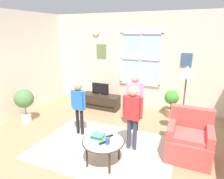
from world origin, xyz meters
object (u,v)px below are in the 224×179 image
object	(u,v)px
remote_near_cup	(109,136)
potted_plant_by_window	(171,101)
floor_lamp	(186,79)
person_red_shirt	(133,111)
television	(100,89)
armchair	(189,140)
coffee_table	(103,142)
cup	(108,141)
potted_plant_corner	(24,101)
person_blue_shirt	(79,103)
tv_stand	(101,101)
book_stack	(98,136)
person_pink_shirt	(135,96)
remote_near_books	(103,143)

from	to	relation	value
remote_near_cup	potted_plant_by_window	distance (m)	2.43
floor_lamp	remote_near_cup	bearing A→B (deg)	-133.48
person_red_shirt	floor_lamp	bearing A→B (deg)	41.56
television	potted_plant_by_window	size ratio (longest dim) A/B	0.70
armchair	coffee_table	distance (m)	1.57
armchair	potted_plant_by_window	size ratio (longest dim) A/B	1.18
cup	potted_plant_corner	world-z (taller)	potted_plant_corner
person_blue_shirt	floor_lamp	distance (m)	2.26
potted_plant_by_window	floor_lamp	distance (m)	1.45
coffee_table	floor_lamp	size ratio (longest dim) A/B	0.46
television	person_red_shirt	world-z (taller)	person_red_shirt
tv_stand	potted_plant_corner	bearing A→B (deg)	-129.37
book_stack	cup	size ratio (longest dim) A/B	2.20
remote_near_cup	potted_plant_by_window	size ratio (longest dim) A/B	0.19
book_stack	remote_near_cup	bearing A→B (deg)	35.25
remote_near_cup	television	bearing A→B (deg)	120.19
person_blue_shirt	floor_lamp	world-z (taller)	floor_lamp
television	armchair	world-z (taller)	armchair
book_stack	person_pink_shirt	size ratio (longest dim) A/B	0.18
potted_plant_by_window	potted_plant_corner	xyz separation A→B (m)	(-3.33, -1.77, 0.12)
cup	person_blue_shirt	bearing A→B (deg)	143.45
coffee_table	remote_near_cup	world-z (taller)	remote_near_cup
person_red_shirt	potted_plant_corner	xyz separation A→B (m)	(-2.83, 0.09, -0.23)
person_pink_shirt	floor_lamp	xyz separation A→B (m)	(1.03, -0.01, 0.48)
coffee_table	person_red_shirt	size ratio (longest dim) A/B	0.58
cup	person_pink_shirt	distance (m)	1.46
person_pink_shirt	person_blue_shirt	bearing A→B (deg)	-148.41
armchair	person_blue_shirt	world-z (taller)	person_blue_shirt
tv_stand	person_red_shirt	bearing A→B (deg)	-48.05
cup	floor_lamp	size ratio (longest dim) A/B	0.07
tv_stand	person_red_shirt	world-z (taller)	person_red_shirt
television	cup	distance (m)	2.68
book_stack	remote_near_books	xyz separation A→B (m)	(0.15, -0.12, -0.02)
book_stack	remote_near_books	bearing A→B (deg)	-38.76
armchair	floor_lamp	world-z (taller)	floor_lamp
remote_near_books	person_pink_shirt	world-z (taller)	person_pink_shirt
remote_near_books	potted_plant_corner	xyz separation A→B (m)	(-2.53, 0.77, 0.12)
remote_near_cup	potted_plant_corner	bearing A→B (deg)	168.31
person_blue_shirt	person_red_shirt	bearing A→B (deg)	-4.89
person_pink_shirt	book_stack	bearing A→B (deg)	-101.14
armchair	person_red_shirt	bearing A→B (deg)	-169.04
television	person_pink_shirt	distance (m)	1.64
tv_stand	potted_plant_by_window	distance (m)	2.04
tv_stand	remote_near_books	xyz separation A→B (m)	(1.22, -2.37, 0.25)
potted_plant_corner	remote_near_books	bearing A→B (deg)	-16.84
book_stack	person_pink_shirt	distance (m)	1.39
book_stack	person_red_shirt	world-z (taller)	person_red_shirt
coffee_table	cup	distance (m)	0.15
tv_stand	person_blue_shirt	bearing A→B (deg)	-80.34
potted_plant_by_window	potted_plant_corner	distance (m)	3.77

